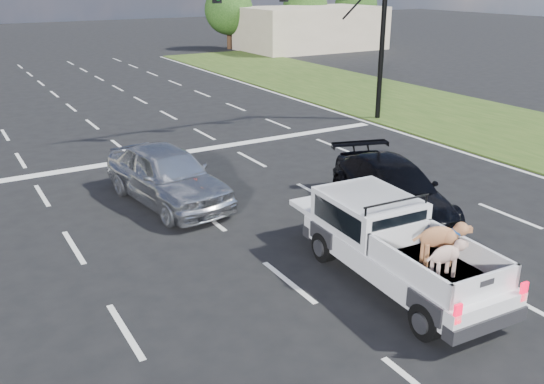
{
  "coord_description": "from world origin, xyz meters",
  "views": [
    {
      "loc": [
        -7.48,
        -8.98,
        6.01
      ],
      "look_at": [
        -0.97,
        2.0,
        1.23
      ],
      "focal_mm": 38.0,
      "sensor_mm": 36.0,
      "label": 1
    }
  ],
  "objects_px": {
    "traffic_signal": "(339,11)",
    "silver_sedan": "(167,175)",
    "pickup_truck": "(394,244)",
    "black_coupe": "(392,190)"
  },
  "relations": [
    {
      "from": "traffic_signal",
      "to": "pickup_truck",
      "type": "relative_size",
      "value": 1.85
    },
    {
      "from": "traffic_signal",
      "to": "silver_sedan",
      "type": "distance_m",
      "value": 11.32
    },
    {
      "from": "silver_sedan",
      "to": "pickup_truck",
      "type": "bearing_deg",
      "value": -77.71
    },
    {
      "from": "pickup_truck",
      "to": "silver_sedan",
      "type": "distance_m",
      "value": 7.07
    },
    {
      "from": "traffic_signal",
      "to": "pickup_truck",
      "type": "height_order",
      "value": "traffic_signal"
    },
    {
      "from": "traffic_signal",
      "to": "black_coupe",
      "type": "bearing_deg",
      "value": -117.83
    },
    {
      "from": "pickup_truck",
      "to": "traffic_signal",
      "type": "bearing_deg",
      "value": 61.91
    },
    {
      "from": "traffic_signal",
      "to": "silver_sedan",
      "type": "height_order",
      "value": "traffic_signal"
    },
    {
      "from": "black_coupe",
      "to": "pickup_truck",
      "type": "bearing_deg",
      "value": -114.05
    },
    {
      "from": "pickup_truck",
      "to": "black_coupe",
      "type": "xyz_separation_m",
      "value": [
        2.38,
        2.72,
        -0.11
      ]
    }
  ]
}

